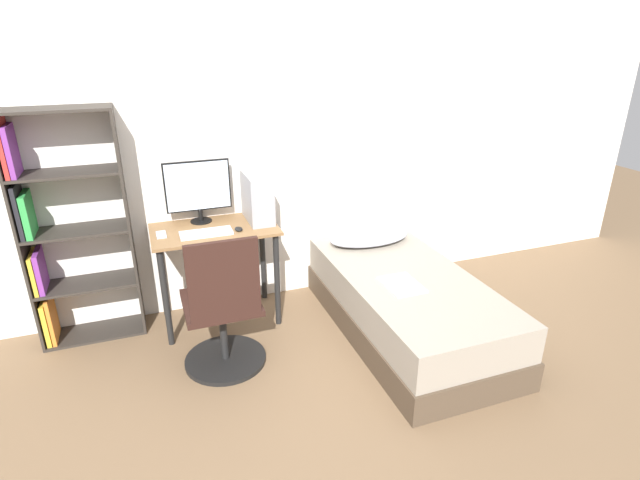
% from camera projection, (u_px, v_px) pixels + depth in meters
% --- Properties ---
extents(ground_plane, '(14.00, 14.00, 0.00)m').
position_uv_depth(ground_plane, '(300.00, 412.00, 3.00)').
color(ground_plane, brown).
extents(wall_back, '(8.00, 0.05, 2.50)m').
position_uv_depth(wall_back, '(236.00, 153.00, 3.84)').
color(wall_back, silver).
rests_on(wall_back, ground_plane).
extents(desk, '(0.91, 0.54, 0.78)m').
position_uv_depth(desk, '(216.00, 246.00, 3.74)').
color(desk, brown).
rests_on(desk, ground_plane).
extents(bookshelf, '(0.70, 0.30, 1.67)m').
position_uv_depth(bookshelf, '(61.00, 233.00, 3.44)').
color(bookshelf, '#2D2823').
rests_on(bookshelf, ground_plane).
extents(office_chair, '(0.56, 0.56, 0.99)m').
position_uv_depth(office_chair, '(223.00, 318.00, 3.26)').
color(office_chair, black).
rests_on(office_chair, ground_plane).
extents(bed, '(0.92, 1.85, 0.47)m').
position_uv_depth(bed, '(406.00, 304.00, 3.73)').
color(bed, '#4C3D2D').
rests_on(bed, ground_plane).
extents(pillow, '(0.70, 0.36, 0.11)m').
position_uv_depth(pillow, '(369.00, 237.00, 4.20)').
color(pillow, '#B2B7C6').
rests_on(pillow, bed).
extents(magazine, '(0.24, 0.32, 0.01)m').
position_uv_depth(magazine, '(402.00, 285.00, 3.50)').
color(magazine, silver).
rests_on(magazine, bed).
extents(monitor, '(0.48, 0.16, 0.47)m').
position_uv_depth(monitor, '(198.00, 189.00, 3.71)').
color(monitor, black).
rests_on(monitor, desk).
extents(keyboard, '(0.37, 0.15, 0.02)m').
position_uv_depth(keyboard, '(206.00, 233.00, 3.56)').
color(keyboard, silver).
rests_on(keyboard, desk).
extents(pc_tower, '(0.17, 0.38, 0.37)m').
position_uv_depth(pc_tower, '(257.00, 197.00, 3.77)').
color(pc_tower, '#99999E').
rests_on(pc_tower, desk).
extents(mouse, '(0.06, 0.09, 0.02)m').
position_uv_depth(mouse, '(239.00, 229.00, 3.64)').
color(mouse, black).
rests_on(mouse, desk).
extents(phone, '(0.07, 0.14, 0.01)m').
position_uv_depth(phone, '(161.00, 235.00, 3.55)').
color(phone, '#B7B7BC').
rests_on(phone, desk).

